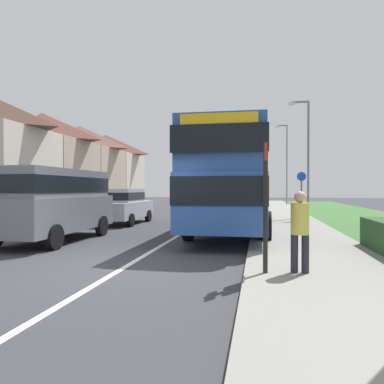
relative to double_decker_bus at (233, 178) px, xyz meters
name	(u,v)px	position (x,y,z in m)	size (l,w,h in m)	color
ground_plane	(128,265)	(-1.86, -7.09, -2.14)	(120.00, 120.00, 0.00)	#38383D
lane_marking_centre	(192,227)	(-1.86, 0.91, -2.14)	(0.14, 60.00, 0.01)	silver
pavement_near_side	(296,234)	(2.34, -1.09, -2.08)	(3.20, 68.00, 0.12)	gray
double_decker_bus	(233,178)	(0.00, 0.00, 0.00)	(2.80, 11.24, 3.70)	#284C93
parked_van_grey	(54,199)	(-5.55, -3.95, -0.77)	(2.11, 5.05, 2.33)	slate
parked_car_silver	(123,205)	(-5.44, 1.92, -1.22)	(1.88, 4.27, 1.69)	#B7B7BC
pedestrian_at_stop	(300,228)	(1.78, -7.67, -1.17)	(0.34, 0.34, 1.67)	#23232D
bus_stop_sign	(265,198)	(1.14, -7.77, -0.60)	(0.09, 0.52, 2.60)	black
cycle_route_sign	(301,194)	(3.08, 3.95, -0.72)	(0.44, 0.08, 2.52)	slate
street_lamp_mid	(306,150)	(3.58, 6.22, 1.66)	(1.14, 0.20, 6.54)	slate
street_lamp_far	(286,160)	(3.60, 22.26, 2.37)	(1.14, 0.20, 7.92)	slate
house_terrace_far_side	(62,164)	(-15.16, 13.36, 1.56)	(6.86, 23.27, 7.41)	beige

